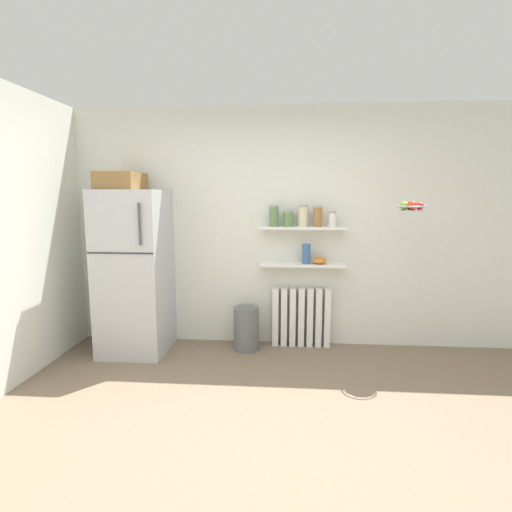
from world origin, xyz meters
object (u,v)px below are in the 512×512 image
Objects in this scene: refrigerator at (134,268)px; storage_jar_2 at (303,216)px; shelf_bowl at (319,260)px; trash_bin at (246,328)px; hanging_fruit_basket at (412,207)px; storage_jar_0 at (274,216)px; vase at (306,254)px; storage_jar_4 at (332,219)px; radiator at (301,317)px; storage_jar_3 at (318,216)px; storage_jar_1 at (288,219)px.

storage_jar_2 is at bearing 7.66° from refrigerator.
trash_bin is at bearing -170.38° from shelf_bowl.
refrigerator is 6.35× the size of hanging_fruit_basket.
storage_jar_0 is 0.53m from vase.
storage_jar_4 is 0.46m from shelf_bowl.
shelf_bowl reaches higher than radiator.
radiator is 2.87× the size of storage_jar_2.
radiator is 2.86× the size of storage_jar_0.
shelf_bowl is (0.18, -0.03, 0.64)m from radiator.
radiator is at bearing 174.44° from storage_jar_4.
shelf_bowl is at bearing 156.84° from hanging_fruit_basket.
storage_jar_2 is 1.38× the size of shelf_bowl.
storage_jar_3 is at bearing -11.02° from radiator.
storage_jar_1 is 0.56m from shelf_bowl.
storage_jar_1 is 0.16m from storage_jar_2.
storage_jar_3 is (1.92, 0.24, 0.54)m from refrigerator.
hanging_fruit_basket is at bearing -16.93° from storage_jar_1.
storage_jar_4 is (2.08, 0.24, 0.51)m from refrigerator.
trash_bin is at bearing -164.80° from radiator.
refrigerator is 8.55× the size of storage_jar_3.
vase is at bearing 7.49° from refrigerator.
refrigerator is at bearing 177.62° from hanging_fruit_basket.
hanging_fruit_basket reaches higher than storage_jar_3.
storage_jar_4 reaches higher than shelf_bowl.
storage_jar_1 is 0.46m from storage_jar_4.
storage_jar_3 is at bearing 7.05° from refrigerator.
storage_jar_2 reaches higher than shelf_bowl.
hanging_fruit_basket is (1.31, -0.35, 0.11)m from storage_jar_0.
storage_jar_0 is (1.46, 0.24, 0.54)m from refrigerator.
storage_jar_0 is at bearing 180.00° from storage_jar_3.
storage_jar_0 is (-0.31, -0.03, 1.12)m from radiator.
hanging_fruit_basket reaches higher than shelf_bowl.
shelf_bowl is 0.55× the size of hanging_fruit_basket.
refrigerator is at bearing -172.95° from storage_jar_3.
storage_jar_1 is at bearing 0.00° from storage_jar_0.
refrigerator is at bearing -171.39° from radiator.
trash_bin is (-0.75, -0.13, -1.20)m from storage_jar_3.
shelf_bowl is (0.03, 0.00, -0.47)m from storage_jar_3.
storage_jar_2 is at bearing -90.00° from radiator.
hanging_fruit_basket is (0.85, -0.35, 0.11)m from storage_jar_3.
storage_jar_3 is 1.35× the size of shelf_bowl.
storage_jar_0 is at bearing 180.00° from storage_jar_2.
storage_jar_3 is 0.74× the size of hanging_fruit_basket.
vase is at bearing 180.00° from storage_jar_4.
hanging_fruit_basket is (1.16, -0.35, 0.14)m from storage_jar_1.
storage_jar_2 is (1.77, 0.24, 0.54)m from refrigerator.
hanging_fruit_basket reaches higher than storage_jar_1.
storage_jar_1 is at bearing 180.00° from vase.
storage_jar_0 is at bearing -174.44° from radiator.
storage_jar_2 is 1.35m from trash_bin.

